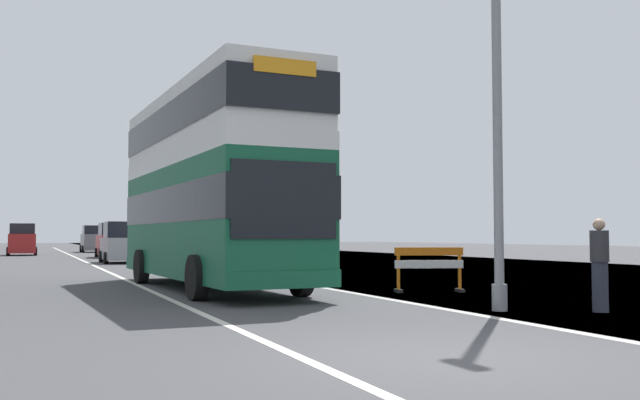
{
  "coord_description": "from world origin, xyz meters",
  "views": [
    {
      "loc": [
        -4.41,
        -7.3,
        1.41
      ],
      "look_at": [
        1.58,
        7.35,
        2.2
      ],
      "focal_mm": 40.26,
      "sensor_mm": 36.0,
      "label": 1
    }
  ],
  "objects_px": {
    "car_receding_far": "(22,240)",
    "car_far_side": "(93,240)",
    "roadworks_barrier": "(429,264)",
    "pedestrian_at_kerb": "(600,265)",
    "car_oncoming_near": "(122,244)",
    "double_decker_bus": "(210,185)",
    "lamppost_foreground": "(497,81)",
    "car_receding_mid": "(113,241)"
  },
  "relations": [
    {
      "from": "car_receding_far",
      "to": "car_oncoming_near",
      "type": "bearing_deg",
      "value": -74.52
    },
    {
      "from": "car_oncoming_near",
      "to": "pedestrian_at_kerb",
      "type": "height_order",
      "value": "car_oncoming_near"
    },
    {
      "from": "roadworks_barrier",
      "to": "car_receding_far",
      "type": "xyz_separation_m",
      "value": [
        -9.64,
        40.51,
        0.37
      ]
    },
    {
      "from": "car_far_side",
      "to": "double_decker_bus",
      "type": "bearing_deg",
      "value": -90.93
    },
    {
      "from": "car_far_side",
      "to": "car_receding_far",
      "type": "bearing_deg",
      "value": -124.09
    },
    {
      "from": "car_receding_mid",
      "to": "pedestrian_at_kerb",
      "type": "height_order",
      "value": "car_receding_mid"
    },
    {
      "from": "lamppost_foreground",
      "to": "car_far_side",
      "type": "relative_size",
      "value": 2.0
    },
    {
      "from": "car_receding_mid",
      "to": "pedestrian_at_kerb",
      "type": "relative_size",
      "value": 2.61
    },
    {
      "from": "car_receding_mid",
      "to": "pedestrian_at_kerb",
      "type": "xyz_separation_m",
      "value": [
        4.64,
        -37.75,
        -0.17
      ]
    },
    {
      "from": "car_far_side",
      "to": "pedestrian_at_kerb",
      "type": "bearing_deg",
      "value": -85.15
    },
    {
      "from": "double_decker_bus",
      "to": "roadworks_barrier",
      "type": "distance_m",
      "value": 6.15
    },
    {
      "from": "car_oncoming_near",
      "to": "car_far_side",
      "type": "relative_size",
      "value": 0.89
    },
    {
      "from": "pedestrian_at_kerb",
      "to": "lamppost_foreground",
      "type": "bearing_deg",
      "value": 150.95
    },
    {
      "from": "double_decker_bus",
      "to": "pedestrian_at_kerb",
      "type": "distance_m",
      "value": 10.18
    },
    {
      "from": "car_receding_far",
      "to": "car_far_side",
      "type": "bearing_deg",
      "value": 55.91
    },
    {
      "from": "lamppost_foreground",
      "to": "car_oncoming_near",
      "type": "distance_m",
      "value": 27.64
    },
    {
      "from": "lamppost_foreground",
      "to": "car_receding_mid",
      "type": "distance_m",
      "value": 37.14
    },
    {
      "from": "roadworks_barrier",
      "to": "car_receding_mid",
      "type": "bearing_deg",
      "value": 97.25
    },
    {
      "from": "roadworks_barrier",
      "to": "car_receding_mid",
      "type": "xyz_separation_m",
      "value": [
        -4.14,
        32.5,
        0.34
      ]
    },
    {
      "from": "double_decker_bus",
      "to": "lamppost_foreground",
      "type": "height_order",
      "value": "lamppost_foreground"
    },
    {
      "from": "car_far_side",
      "to": "lamppost_foreground",
      "type": "bearing_deg",
      "value": -86.78
    },
    {
      "from": "roadworks_barrier",
      "to": "car_far_side",
      "type": "distance_m",
      "value": 48.91
    },
    {
      "from": "car_oncoming_near",
      "to": "car_receding_mid",
      "type": "xyz_separation_m",
      "value": [
        0.61,
        9.67,
        0.05
      ]
    },
    {
      "from": "lamppost_foreground",
      "to": "roadworks_barrier",
      "type": "xyz_separation_m",
      "value": [
        1.09,
        4.36,
        -3.65
      ]
    },
    {
      "from": "car_receding_mid",
      "to": "pedestrian_at_kerb",
      "type": "distance_m",
      "value": 38.03
    },
    {
      "from": "lamppost_foreground",
      "to": "roadworks_barrier",
      "type": "height_order",
      "value": "lamppost_foreground"
    },
    {
      "from": "lamppost_foreground",
      "to": "car_oncoming_near",
      "type": "relative_size",
      "value": 2.26
    },
    {
      "from": "roadworks_barrier",
      "to": "car_oncoming_near",
      "type": "bearing_deg",
      "value": 101.74
    },
    {
      "from": "lamppost_foreground",
      "to": "pedestrian_at_kerb",
      "type": "height_order",
      "value": "lamppost_foreground"
    },
    {
      "from": "lamppost_foreground",
      "to": "car_receding_mid",
      "type": "relative_size",
      "value": 2.04
    },
    {
      "from": "car_oncoming_near",
      "to": "double_decker_bus",
      "type": "bearing_deg",
      "value": -90.18
    },
    {
      "from": "lamppost_foreground",
      "to": "car_oncoming_near",
      "type": "bearing_deg",
      "value": 97.66
    },
    {
      "from": "car_oncoming_near",
      "to": "lamppost_foreground",
      "type": "bearing_deg",
      "value": -82.34
    },
    {
      "from": "roadworks_barrier",
      "to": "pedestrian_at_kerb",
      "type": "relative_size",
      "value": 1.02
    },
    {
      "from": "car_oncoming_near",
      "to": "pedestrian_at_kerb",
      "type": "distance_m",
      "value": 28.57
    },
    {
      "from": "lamppost_foreground",
      "to": "car_receding_far",
      "type": "xyz_separation_m",
      "value": [
        -8.56,
        44.87,
        -3.29
      ]
    },
    {
      "from": "double_decker_bus",
      "to": "car_far_side",
      "type": "relative_size",
      "value": 2.34
    },
    {
      "from": "pedestrian_at_kerb",
      "to": "car_receding_mid",
      "type": "bearing_deg",
      "value": 97.01
    },
    {
      "from": "car_far_side",
      "to": "pedestrian_at_kerb",
      "type": "height_order",
      "value": "car_far_side"
    },
    {
      "from": "double_decker_bus",
      "to": "pedestrian_at_kerb",
      "type": "height_order",
      "value": "double_decker_bus"
    },
    {
      "from": "car_receding_far",
      "to": "lamppost_foreground",
      "type": "bearing_deg",
      "value": -79.2
    },
    {
      "from": "lamppost_foreground",
      "to": "car_receding_far",
      "type": "bearing_deg",
      "value": 100.8
    }
  ]
}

